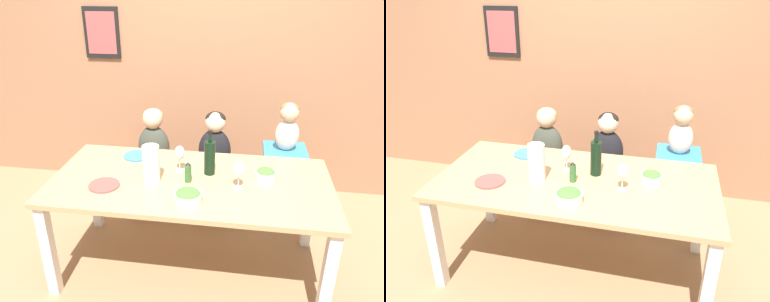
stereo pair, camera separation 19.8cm
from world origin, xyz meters
The scene contains 18 objects.
ground_plane centered at (0.00, 0.00, 0.00)m, with size 14.00×14.00×0.00m, color #9E7A56.
wall_back centered at (0.00, 1.33, 1.35)m, with size 10.00×0.09×2.70m.
dining_table centered at (0.00, 0.00, 0.65)m, with size 1.87×0.91×0.74m.
chair_far_left centered at (-0.44, 0.72, 0.38)m, with size 0.42×0.43×0.44m.
chair_far_center centered at (0.09, 0.72, 0.38)m, with size 0.42×0.43×0.44m.
chair_right_highchair centered at (0.68, 0.72, 0.54)m, with size 0.35×0.37×0.68m.
person_child_left centered at (-0.44, 0.73, 0.72)m, with size 0.28×0.18×0.53m.
person_child_center centered at (0.09, 0.73, 0.72)m, with size 0.28×0.18×0.53m.
person_baby_right centered at (0.68, 0.73, 0.91)m, with size 0.19×0.16×0.40m.
wine_bottle centered at (0.12, 0.11, 0.87)m, with size 0.08×0.08×0.32m.
paper_towel_roll centered at (-0.25, -0.06, 0.87)m, with size 0.11×0.11×0.25m.
wine_glass_near centered at (0.32, -0.07, 0.87)m, with size 0.07×0.07×0.19m.
wine_glass_far centered at (-0.09, 0.12, 0.87)m, with size 0.07×0.07×0.19m.
salad_bowl_large centered at (0.03, -0.28, 0.78)m, with size 0.17×0.17×0.09m.
salad_bowl_small centered at (0.49, 0.07, 0.78)m, with size 0.14×0.14×0.09m.
dinner_plate_front_left centered at (-0.54, -0.17, 0.75)m, with size 0.20×0.20×0.01m.
dinner_plate_back_left centered at (-0.46, 0.30, 0.75)m, with size 0.20×0.20×0.01m.
condiment_bottle_hot_sauce centered at (-0.01, -0.03, 0.81)m, with size 0.05×0.05×0.14m.
Camera 2 is at (0.54, -2.14, 1.96)m, focal length 35.00 mm.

